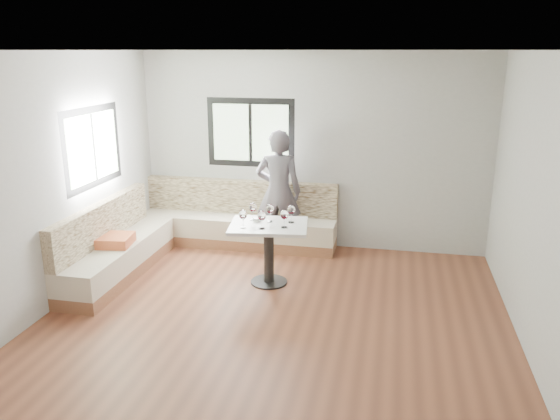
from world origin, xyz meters
name	(u,v)px	position (x,y,z in m)	size (l,w,h in m)	color
room	(268,192)	(-0.08, 0.08, 1.41)	(5.01, 5.01, 2.81)	brown
banquette	(188,234)	(-1.59, 1.63, 0.33)	(2.90, 2.80, 0.95)	#915E43
table	(269,239)	(-0.29, 0.99, 0.58)	(1.02, 0.85, 0.77)	black
person	(279,192)	(-0.41, 2.13, 0.88)	(0.64, 0.42, 1.77)	#555058
olive_ramekin	(257,219)	(-0.46, 1.09, 0.79)	(0.09, 0.09, 0.04)	white
wine_glass_a	(243,215)	(-0.55, 0.80, 0.92)	(0.10, 0.10, 0.22)	white
wine_glass_b	(262,216)	(-0.32, 0.80, 0.92)	(0.10, 0.10, 0.22)	white
wine_glass_c	(284,215)	(-0.07, 0.90, 0.92)	(0.10, 0.10, 0.22)	white
wine_glass_d	(270,209)	(-0.29, 1.10, 0.92)	(0.10, 0.10, 0.22)	white
wine_glass_e	(291,210)	(-0.03, 1.11, 0.92)	(0.10, 0.10, 0.22)	white
wine_glass_f	(253,208)	(-0.51, 1.11, 0.92)	(0.10, 0.10, 0.22)	white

